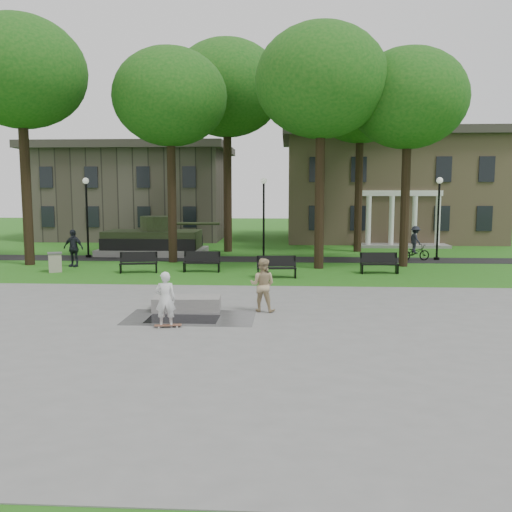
{
  "coord_description": "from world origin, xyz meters",
  "views": [
    {
      "loc": [
        1.83,
        -19.23,
        3.94
      ],
      "look_at": [
        0.64,
        1.93,
        1.4
      ],
      "focal_mm": 38.0,
      "sensor_mm": 36.0,
      "label": 1
    }
  ],
  "objects": [
    {
      "name": "skateboard",
      "position": [
        -1.58,
        -4.07,
        0.06
      ],
      "size": [
        0.8,
        0.33,
        0.07
      ],
      "primitive_type": "cube",
      "rotation": [
        0.0,
        0.0,
        0.17
      ],
      "color": "brown",
      "rests_on": "plaza"
    },
    {
      "name": "skateboarder",
      "position": [
        -1.65,
        -4.04,
        0.83
      ],
      "size": [
        0.65,
        0.48,
        1.63
      ],
      "primitive_type": "imported",
      "rotation": [
        0.0,
        0.0,
        3.3
      ],
      "color": "silver",
      "rests_on": "plaza"
    },
    {
      "name": "lamp_right",
      "position": [
        10.5,
        12.3,
        2.79
      ],
      "size": [
        0.36,
        0.36,
        4.73
      ],
      "color": "black",
      "rests_on": "ground"
    },
    {
      "name": "tree_4",
      "position": [
        -2.0,
        16.0,
        10.39
      ],
      "size": [
        7.2,
        7.2,
        13.5
      ],
      "color": "black",
      "rests_on": "ground"
    },
    {
      "name": "park_bench_3",
      "position": [
        6.31,
        6.93,
        0.52
      ],
      "size": [
        1.83,
        0.64,
        1.0
      ],
      "rotation": [
        0.0,
        0.0,
        0.07
      ],
      "color": "black",
      "rests_on": "ground"
    },
    {
      "name": "lamp_left",
      "position": [
        -10.0,
        12.3,
        2.79
      ],
      "size": [
        0.36,
        0.36,
        4.73
      ],
      "color": "black",
      "rests_on": "ground"
    },
    {
      "name": "park_bench_2",
      "position": [
        1.39,
        5.33,
        0.52
      ],
      "size": [
        1.83,
        0.66,
        1.0
      ],
      "rotation": [
        0.0,
        0.0,
        0.08
      ],
      "color": "black",
      "rests_on": "ground"
    },
    {
      "name": "plaza",
      "position": [
        0.0,
        -5.0,
        0.01
      ],
      "size": [
        22.0,
        16.0,
        0.02
      ],
      "primitive_type": "cube",
      "color": "gray",
      "rests_on": "ground"
    },
    {
      "name": "puddle",
      "position": [
        -1.35,
        -3.04,
        0.02
      ],
      "size": [
        2.2,
        1.2,
        0.0
      ],
      "primitive_type": "cube",
      "color": "black",
      "rests_on": "plaza"
    },
    {
      "name": "tree_1",
      "position": [
        -4.5,
        10.5,
        8.95
      ],
      "size": [
        6.2,
        6.2,
        11.63
      ],
      "color": "black",
      "rests_on": "ground"
    },
    {
      "name": "cyclist",
      "position": [
        9.17,
        11.91,
        0.81
      ],
      "size": [
        1.85,
        1.1,
        1.98
      ],
      "rotation": [
        0.0,
        0.0,
        1.82
      ],
      "color": "black",
      "rests_on": "ground"
    },
    {
      "name": "friend_watching",
      "position": [
        1.06,
        -1.8,
        0.9
      ],
      "size": [
        0.97,
        0.82,
        1.75
      ],
      "primitive_type": "imported",
      "rotation": [
        0.0,
        0.0,
        2.94
      ],
      "color": "tan",
      "rests_on": "plaza"
    },
    {
      "name": "building_right",
      "position": [
        10.0,
        26.0,
        4.34
      ],
      "size": [
        17.0,
        12.0,
        8.6
      ],
      "color": "#9E8460",
      "rests_on": "ground"
    },
    {
      "name": "trash_bin",
      "position": [
        -9.51,
        6.5,
        0.49
      ],
      "size": [
        0.88,
        0.88,
        0.96
      ],
      "rotation": [
        0.0,
        0.0,
        0.43
      ],
      "color": "gray",
      "rests_on": "ground"
    },
    {
      "name": "building_left",
      "position": [
        -11.0,
        26.5,
        3.6
      ],
      "size": [
        15.0,
        10.0,
        7.2
      ],
      "primitive_type": "cube",
      "color": "#4C443D",
      "rests_on": "ground"
    },
    {
      "name": "tree_0",
      "position": [
        -12.0,
        9.0,
        10.03
      ],
      "size": [
        6.8,
        6.8,
        12.97
      ],
      "color": "black",
      "rests_on": "ground"
    },
    {
      "name": "tree_2",
      "position": [
        3.5,
        8.5,
        9.32
      ],
      "size": [
        6.6,
        6.6,
        12.16
      ],
      "color": "black",
      "rests_on": "ground"
    },
    {
      "name": "tree_5",
      "position": [
        6.5,
        16.5,
        9.67
      ],
      "size": [
        6.4,
        6.4,
        12.44
      ],
      "color": "black",
      "rests_on": "ground"
    },
    {
      "name": "park_bench_1",
      "position": [
        -2.31,
        6.95,
        0.52
      ],
      "size": [
        1.8,
        0.53,
        1.0
      ],
      "rotation": [
        0.0,
        0.0,
        0.0
      ],
      "color": "black",
      "rests_on": "ground"
    },
    {
      "name": "lamp_mid",
      "position": [
        0.5,
        12.3,
        2.79
      ],
      "size": [
        0.36,
        0.36,
        4.73
      ],
      "color": "black",
      "rests_on": "ground"
    },
    {
      "name": "ground",
      "position": [
        0.0,
        0.0,
        0.0
      ],
      "size": [
        120.0,
        120.0,
        0.0
      ],
      "primitive_type": "plane",
      "color": "#265E16",
      "rests_on": "ground"
    },
    {
      "name": "tank_monument",
      "position": [
        -6.46,
        14.0,
        0.86
      ],
      "size": [
        7.45,
        3.4,
        2.4
      ],
      "color": "gray",
      "rests_on": "ground"
    },
    {
      "name": "tree_3",
      "position": [
        8.0,
        9.5,
        8.6
      ],
      "size": [
        6.0,
        6.0,
        11.19
      ],
      "color": "black",
      "rests_on": "ground"
    },
    {
      "name": "concrete_block",
      "position": [
        -1.44,
        -1.76,
        0.24
      ],
      "size": [
        2.26,
        1.14,
        0.45
      ],
      "primitive_type": "cube",
      "rotation": [
        0.0,
        0.0,
        0.07
      ],
      "color": "gray",
      "rests_on": "plaza"
    },
    {
      "name": "footpath",
      "position": [
        0.0,
        12.0,
        0.01
      ],
      "size": [
        44.0,
        2.6,
        0.01
      ],
      "primitive_type": "cube",
      "color": "black",
      "rests_on": "ground"
    },
    {
      "name": "park_bench_0",
      "position": [
        -5.33,
        6.52,
        0.52
      ],
      "size": [
        1.85,
        0.83,
        1.0
      ],
      "rotation": [
        0.0,
        0.0,
        0.18
      ],
      "color": "black",
      "rests_on": "ground"
    },
    {
      "name": "pedestrian_walker",
      "position": [
        -9.32,
        8.37,
        0.98
      ],
      "size": [
        1.23,
        0.74,
        1.96
      ],
      "primitive_type": "imported",
      "rotation": [
        0.0,
        0.0,
        -0.24
      ],
      "color": "black",
      "rests_on": "ground"
    }
  ]
}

